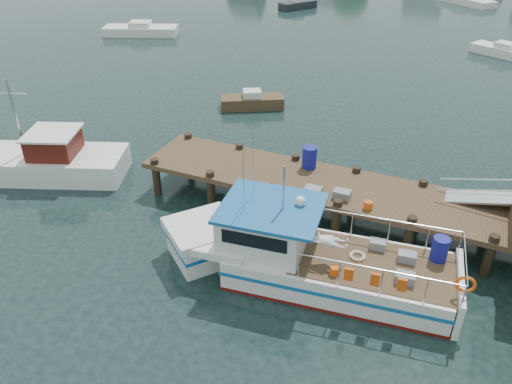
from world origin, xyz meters
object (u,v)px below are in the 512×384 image
at_px(work_boat, 38,161).
at_px(moored_e, 298,4).
at_px(dock, 485,194).
at_px(moored_d, 467,0).
at_px(moored_b, 504,51).
at_px(moored_rowboat, 252,101).
at_px(moored_a, 141,30).
at_px(lobster_boat, 302,256).

bearing_deg(work_boat, moored_e, 71.16).
distance_m(dock, moored_e, 40.68).
bearing_deg(moored_e, moored_d, 52.89).
xyz_separation_m(dock, moored_b, (0.55, 25.74, -1.86)).
height_order(moored_rowboat, moored_b, moored_rowboat).
xyz_separation_m(moored_b, moored_e, (-19.89, 10.00, 0.04)).
xyz_separation_m(dock, moored_e, (-19.34, 35.73, -1.82)).
bearing_deg(moored_a, moored_d, 43.84).
xyz_separation_m(moored_rowboat, moored_a, (-15.48, 11.19, 0.04)).
relative_size(moored_rowboat, moored_a, 0.57).
bearing_deg(lobster_boat, dock, 30.88).
relative_size(lobster_boat, moored_b, 2.03).
distance_m(work_boat, moored_rowboat, 12.10).
bearing_deg(moored_a, moored_e, 59.20).
bearing_deg(lobster_boat, moored_b, 72.97).
bearing_deg(dock, work_boat, -173.36).
height_order(lobster_boat, moored_b, lobster_boat).
xyz_separation_m(lobster_boat, moored_rowboat, (-7.43, 12.61, -0.47)).
relative_size(moored_rowboat, moored_d, 0.58).
bearing_deg(moored_rowboat, work_boat, -114.85).
height_order(moored_rowboat, moored_e, moored_e).
bearing_deg(work_boat, lobster_boat, -29.15).
xyz_separation_m(work_boat, moored_d, (14.13, 47.48, -0.28)).
xyz_separation_m(dock, lobster_boat, (-4.93, -3.77, -1.39)).
bearing_deg(moored_a, dock, -38.10).
bearing_deg(moored_b, moored_d, 93.01).
xyz_separation_m(dock, moored_d, (-3.50, 45.43, -1.84)).
xyz_separation_m(lobster_boat, moored_a, (-22.92, 23.80, -0.43)).
height_order(dock, moored_b, dock).
xyz_separation_m(work_boat, moored_rowboat, (5.26, 10.89, -0.30)).
bearing_deg(moored_d, moored_b, -99.94).
relative_size(moored_d, moored_e, 1.51).
bearing_deg(moored_e, moored_rowboat, -54.02).
distance_m(dock, moored_rowboat, 15.31).
xyz_separation_m(moored_rowboat, moored_e, (-6.98, 26.89, 0.04)).
xyz_separation_m(moored_a, moored_e, (8.50, 15.70, -0.00)).
bearing_deg(moored_e, moored_a, -97.01).
height_order(moored_a, moored_b, moored_a).
bearing_deg(moored_d, moored_a, -155.35).
relative_size(work_boat, moored_e, 1.90).
bearing_deg(moored_e, lobster_boat, -48.52).
xyz_separation_m(lobster_boat, moored_b, (5.48, 29.51, -0.47)).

